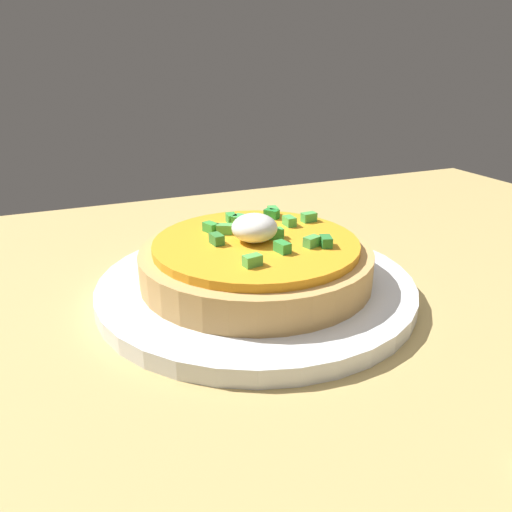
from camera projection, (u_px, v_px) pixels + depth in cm
name	position (u px, v px, depth cm)	size (l,w,h in cm)	color
dining_table	(336.00, 350.00, 35.65)	(98.01, 81.23, 2.57)	tan
plate	(256.00, 286.00, 41.05)	(25.83, 25.83, 1.38)	white
pizza	(256.00, 259.00, 40.16)	(18.76, 18.76, 5.57)	tan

